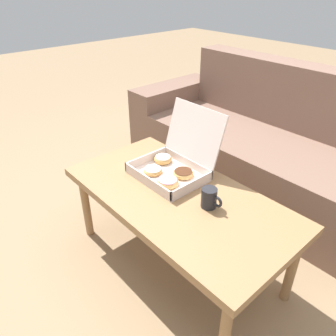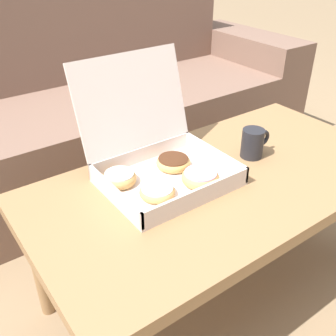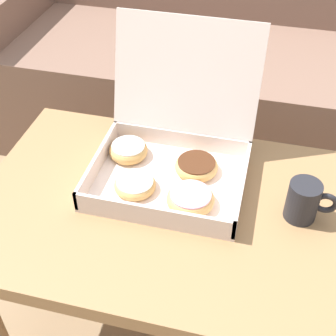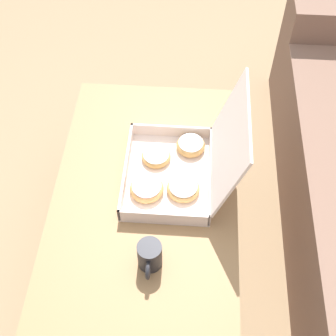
% 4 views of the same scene
% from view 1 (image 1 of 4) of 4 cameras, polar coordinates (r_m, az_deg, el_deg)
% --- Properties ---
extents(ground_plane, '(12.00, 12.00, 0.00)m').
position_cam_1_polar(ground_plane, '(1.94, 5.56, -13.28)').
color(ground_plane, '#937756').
extents(couch, '(2.28, 0.75, 0.85)m').
position_cam_1_polar(couch, '(2.30, 19.31, 1.80)').
color(couch, '#7A5B4C').
rests_on(couch, ground_plane).
extents(coffee_table, '(1.14, 0.59, 0.45)m').
position_cam_1_polar(coffee_table, '(1.58, 1.69, -5.85)').
color(coffee_table, '#997047').
rests_on(coffee_table, ground_plane).
extents(pastry_box, '(0.36, 0.36, 0.33)m').
position_cam_1_polar(pastry_box, '(1.68, 0.92, 0.69)').
color(pastry_box, silver).
rests_on(pastry_box, coffee_table).
extents(coffee_mug, '(0.11, 0.07, 0.09)m').
position_cam_1_polar(coffee_mug, '(1.46, 7.25, -5.21)').
color(coffee_mug, '#232328').
rests_on(coffee_mug, coffee_table).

